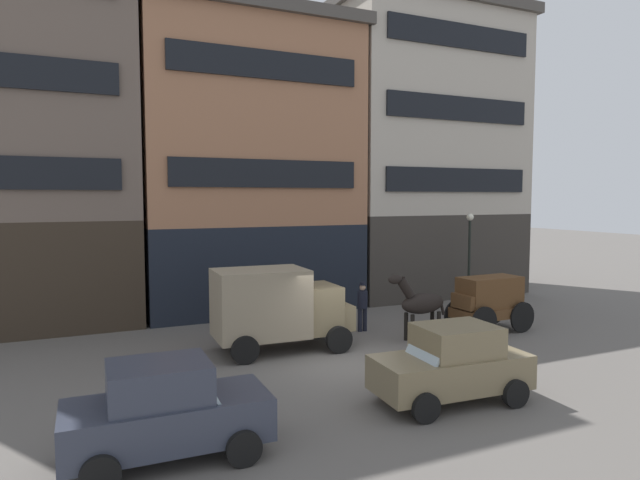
# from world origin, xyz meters

# --- Properties ---
(ground_plane) EXTENTS (120.00, 120.00, 0.00)m
(ground_plane) POSITION_xyz_m (0.00, 0.00, 0.00)
(ground_plane) COLOR #605B56
(building_far_left) EXTENTS (9.37, 7.16, 17.63)m
(building_far_left) POSITION_xyz_m (-9.36, 10.21, 8.86)
(building_far_left) COLOR #33281E
(building_far_left) RESTS_ON ground_plane
(building_center_left) EXTENTS (9.63, 7.16, 12.58)m
(building_center_left) POSITION_xyz_m (-0.22, 10.21, 6.33)
(building_center_left) COLOR black
(building_center_left) RESTS_ON ground_plane
(building_center_right) EXTENTS (9.80, 7.16, 14.32)m
(building_center_right) POSITION_xyz_m (9.15, 10.21, 7.20)
(building_center_right) COLOR #38332D
(building_center_right) RESTS_ON ground_plane
(cargo_wagon) EXTENTS (2.95, 1.60, 1.98)m
(cargo_wagon) POSITION_xyz_m (6.29, 1.45, 1.15)
(cargo_wagon) COLOR brown
(cargo_wagon) RESTS_ON ground_plane
(draft_horse) EXTENTS (2.35, 0.66, 2.30)m
(draft_horse) POSITION_xyz_m (3.34, 1.45, 1.27)
(draft_horse) COLOR black
(draft_horse) RESTS_ON ground_plane
(delivery_truck_near) EXTENTS (4.41, 2.27, 2.62)m
(delivery_truck_near) POSITION_xyz_m (-1.49, 2.21, 1.42)
(delivery_truck_near) COLOR #7A6B4C
(delivery_truck_near) RESTS_ON ground_plane
(sedan_dark) EXTENTS (3.74, 1.93, 1.83)m
(sedan_dark) POSITION_xyz_m (-5.86, -3.67, 0.91)
(sedan_dark) COLOR #333847
(sedan_dark) RESTS_ON ground_plane
(sedan_light) EXTENTS (3.79, 2.03, 1.83)m
(sedan_light) POSITION_xyz_m (0.73, -3.57, 0.91)
(sedan_light) COLOR #7A6B4C
(sedan_light) RESTS_ON ground_plane
(pedestrian_officer) EXTENTS (0.36, 0.36, 1.79)m
(pedestrian_officer) POSITION_xyz_m (2.15, 3.33, 0.98)
(pedestrian_officer) COLOR black
(pedestrian_officer) RESTS_ON ground_plane
(streetlamp_curbside) EXTENTS (0.32, 0.32, 4.12)m
(streetlamp_curbside) POSITION_xyz_m (8.86, 5.61, 2.67)
(streetlamp_curbside) COLOR black
(streetlamp_curbside) RESTS_ON ground_plane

